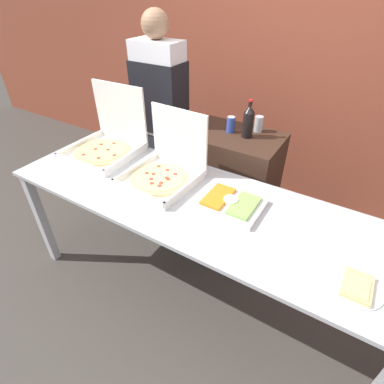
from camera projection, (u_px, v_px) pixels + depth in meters
ground_plane at (192, 288)px, 2.34m from camera, size 16.00×16.00×0.00m
brick_wall_behind at (291, 56)px, 2.70m from camera, size 10.00×0.06×2.80m
buffet_table at (192, 211)px, 1.89m from camera, size 2.45×0.79×0.88m
pizza_box_far_left at (164, 169)px, 1.97m from camera, size 0.46×0.47×0.43m
pizza_box_near_right at (107, 142)px, 2.27m from camera, size 0.50×0.51×0.47m
paper_plate_front_right at (357, 287)px, 1.30m from camera, size 0.22×0.22×0.03m
veggie_tray at (231, 203)px, 1.76m from camera, size 0.37×0.29×0.05m
sideboard_podium at (231, 187)px, 2.61m from camera, size 0.72×0.50×0.99m
soda_bottle at (248, 121)px, 2.22m from camera, size 0.08×0.08×0.29m
soda_can_silver at (259, 124)px, 2.33m from camera, size 0.07×0.07×0.12m
soda_can_colored at (231, 124)px, 2.32m from camera, size 0.07×0.07×0.12m
person_server_vest at (161, 115)px, 2.56m from camera, size 0.42×0.24×1.81m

